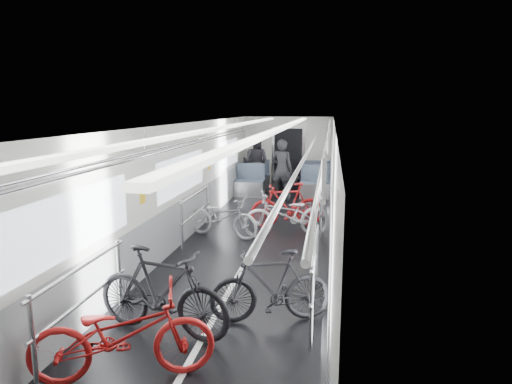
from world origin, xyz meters
TOP-DOWN VIEW (x-y plane):
  - car_shell at (0.00, 1.78)m, footprint 3.02×14.01m
  - bike_left_near at (-0.56, -4.74)m, footprint 1.94×1.22m
  - bike_left_mid at (-0.50, -3.79)m, footprint 1.88×0.91m
  - bike_left_far at (-0.78, 0.46)m, footprint 1.76×1.04m
  - bike_right_near at (0.74, -3.24)m, footprint 1.63×0.86m
  - bike_right_mid at (0.57, 0.67)m, footprint 1.96×1.19m
  - bike_right_far at (0.50, 1.47)m, footprint 1.77×0.97m
  - bike_aisle at (0.37, 4.80)m, footprint 0.92×1.83m
  - person_standing at (0.01, 4.80)m, footprint 0.73×0.55m
  - person_seated at (-0.98, 6.00)m, footprint 1.02×0.87m

SIDE VIEW (x-z plane):
  - bike_left_far at x=-0.78m, z-range 0.00..0.87m
  - bike_aisle at x=0.37m, z-range 0.00..0.92m
  - bike_right_near at x=0.74m, z-range 0.00..0.94m
  - bike_left_near at x=-0.56m, z-range 0.00..0.96m
  - bike_right_mid at x=0.57m, z-range 0.00..0.97m
  - bike_right_far at x=0.50m, z-range 0.00..1.03m
  - bike_left_mid at x=-0.50m, z-range 0.00..1.09m
  - person_standing at x=0.01m, z-range 0.00..1.79m
  - person_seated at x=-0.98m, z-range 0.00..1.85m
  - car_shell at x=0.00m, z-range -0.08..2.33m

